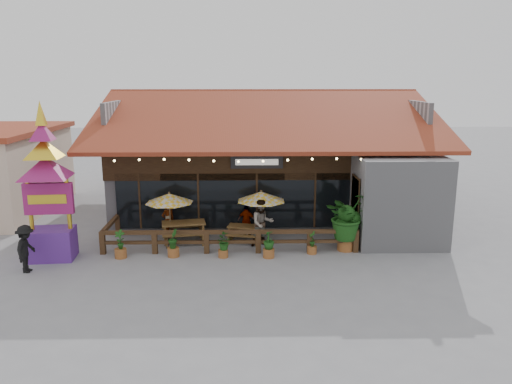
{
  "coord_description": "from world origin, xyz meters",
  "views": [
    {
      "loc": [
        -1.0,
        -18.89,
        6.65
      ],
      "look_at": [
        -0.54,
        1.5,
        1.97
      ],
      "focal_mm": 35.0,
      "sensor_mm": 36.0,
      "label": 1
    }
  ],
  "objects_px": {
    "umbrella_left": "(169,198)",
    "umbrella_right": "(261,197)",
    "thai_sign_tower": "(46,172)",
    "picnic_table_left": "(184,229)",
    "picnic_table_right": "(245,231)",
    "pedestrian": "(26,249)",
    "tropical_plant": "(347,217)"
  },
  "relations": [
    {
      "from": "umbrella_left",
      "to": "picnic_table_right",
      "type": "bearing_deg",
      "value": -0.69
    },
    {
      "from": "picnic_table_right",
      "to": "thai_sign_tower",
      "type": "bearing_deg",
      "value": -165.41
    },
    {
      "from": "umbrella_left",
      "to": "umbrella_right",
      "type": "height_order",
      "value": "umbrella_right"
    },
    {
      "from": "umbrella_left",
      "to": "tropical_plant",
      "type": "bearing_deg",
      "value": -9.83
    },
    {
      "from": "umbrella_right",
      "to": "picnic_table_left",
      "type": "distance_m",
      "value": 3.46
    },
    {
      "from": "tropical_plant",
      "to": "pedestrian",
      "type": "distance_m",
      "value": 11.77
    },
    {
      "from": "umbrella_left",
      "to": "pedestrian",
      "type": "distance_m",
      "value": 5.65
    },
    {
      "from": "picnic_table_left",
      "to": "pedestrian",
      "type": "xyz_separation_m",
      "value": [
        -5.08,
        -3.18,
        0.28
      ]
    },
    {
      "from": "picnic_table_left",
      "to": "pedestrian",
      "type": "relative_size",
      "value": 1.18
    },
    {
      "from": "tropical_plant",
      "to": "thai_sign_tower",
      "type": "bearing_deg",
      "value": -176.46
    },
    {
      "from": "picnic_table_left",
      "to": "umbrella_left",
      "type": "bearing_deg",
      "value": 176.4
    },
    {
      "from": "umbrella_left",
      "to": "picnic_table_left",
      "type": "bearing_deg",
      "value": -3.6
    },
    {
      "from": "picnic_table_right",
      "to": "tropical_plant",
      "type": "distance_m",
      "value": 4.24
    },
    {
      "from": "thai_sign_tower",
      "to": "umbrella_left",
      "type": "bearing_deg",
      "value": 24.91
    },
    {
      "from": "tropical_plant",
      "to": "umbrella_right",
      "type": "bearing_deg",
      "value": 158.84
    },
    {
      "from": "umbrella_left",
      "to": "umbrella_right",
      "type": "xyz_separation_m",
      "value": [
        3.75,
        0.06,
        0.04
      ]
    },
    {
      "from": "picnic_table_right",
      "to": "pedestrian",
      "type": "bearing_deg",
      "value": -157.37
    },
    {
      "from": "picnic_table_right",
      "to": "tropical_plant",
      "type": "relative_size",
      "value": 0.69
    },
    {
      "from": "thai_sign_tower",
      "to": "pedestrian",
      "type": "bearing_deg",
      "value": -107.85
    },
    {
      "from": "umbrella_left",
      "to": "tropical_plant",
      "type": "relative_size",
      "value": 1.11
    },
    {
      "from": "picnic_table_left",
      "to": "thai_sign_tower",
      "type": "xyz_separation_m",
      "value": [
        -4.67,
        -1.88,
        2.76
      ]
    },
    {
      "from": "umbrella_left",
      "to": "picnic_table_right",
      "type": "distance_m",
      "value": 3.39
    },
    {
      "from": "umbrella_left",
      "to": "picnic_table_left",
      "type": "distance_m",
      "value": 1.39
    },
    {
      "from": "umbrella_right",
      "to": "thai_sign_tower",
      "type": "height_order",
      "value": "thai_sign_tower"
    },
    {
      "from": "umbrella_left",
      "to": "umbrella_right",
      "type": "relative_size",
      "value": 1.01
    },
    {
      "from": "picnic_table_left",
      "to": "picnic_table_right",
      "type": "distance_m",
      "value": 2.54
    },
    {
      "from": "umbrella_right",
      "to": "thai_sign_tower",
      "type": "xyz_separation_m",
      "value": [
        -7.87,
        -1.97,
        1.44
      ]
    },
    {
      "from": "umbrella_right",
      "to": "thai_sign_tower",
      "type": "bearing_deg",
      "value": -165.97
    },
    {
      "from": "umbrella_right",
      "to": "tropical_plant",
      "type": "xyz_separation_m",
      "value": [
        3.3,
        -1.28,
        -0.53
      ]
    },
    {
      "from": "thai_sign_tower",
      "to": "tropical_plant",
      "type": "bearing_deg",
      "value": 3.54
    },
    {
      "from": "thai_sign_tower",
      "to": "pedestrian",
      "type": "xyz_separation_m",
      "value": [
        -0.42,
        -1.3,
        -2.49
      ]
    },
    {
      "from": "umbrella_left",
      "to": "tropical_plant",
      "type": "xyz_separation_m",
      "value": [
        7.05,
        -1.22,
        -0.49
      ]
    }
  ]
}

